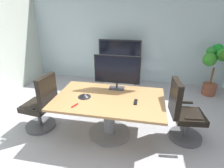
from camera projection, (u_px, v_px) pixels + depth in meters
name	position (u px, v px, depth m)	size (l,w,h in m)	color
ground_plane	(106.00, 138.00, 3.25)	(6.78, 6.78, 0.00)	#99999E
wall_back_glass_partition	(127.00, 37.00, 5.31)	(5.78, 0.10, 2.68)	#9EB2B7
conference_table	(109.00, 108.00, 3.17)	(1.84, 1.15, 0.74)	olive
office_chair_left	(42.00, 107.00, 3.36)	(0.62, 0.60, 1.09)	#4C4C51
office_chair_right	(183.00, 116.00, 3.09)	(0.62, 0.60, 1.09)	#4C4C51
tv_monitor	(117.00, 70.00, 3.30)	(0.84, 0.18, 0.64)	#333338
wall_display_unit	(119.00, 69.00, 5.38)	(1.20, 0.36, 1.31)	#B7BABC
potted_plant	(215.00, 63.00, 4.50)	(0.61, 0.60, 1.32)	brown
conference_phone	(84.00, 95.00, 3.11)	(0.22, 0.22, 0.07)	black
remote_control	(136.00, 102.00, 2.94)	(0.05, 0.17, 0.02)	black
whiteboard_marker	(75.00, 105.00, 2.84)	(0.13, 0.02, 0.02)	red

